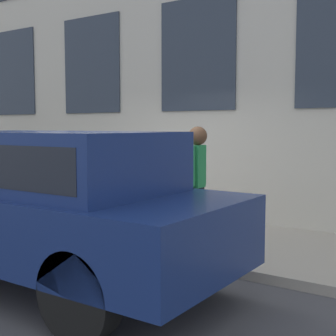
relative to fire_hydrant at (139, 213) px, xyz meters
name	(u,v)px	position (x,y,z in m)	size (l,w,h in m)	color
ground_plane	(106,252)	(-0.41, 0.28, -0.55)	(80.00, 80.00, 0.00)	#47474C
sidewalk	(158,232)	(0.87, 0.28, -0.49)	(2.55, 60.00, 0.12)	#A8A093
fire_hydrant	(139,213)	(0.00, 0.00, 0.00)	(0.36, 0.47, 0.83)	red
person	(198,173)	(0.43, -0.74, 0.59)	(0.41, 0.27, 1.69)	#232328
parked_truck_navy_near	(38,196)	(-1.82, 0.04, 0.47)	(1.87, 4.84, 1.75)	black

